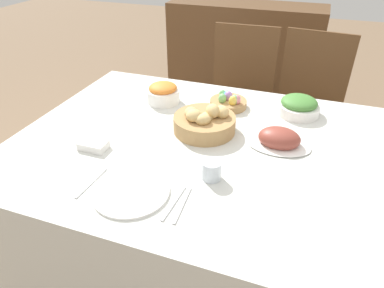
{
  "coord_description": "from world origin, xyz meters",
  "views": [
    {
      "loc": [
        0.38,
        -1.16,
        1.5
      ],
      "look_at": [
        -0.0,
        -0.09,
        0.76
      ],
      "focal_mm": 32.0,
      "sensor_mm": 36.0,
      "label": 1
    }
  ],
  "objects_px": {
    "green_salad_bowl": "(299,106)",
    "knife": "(174,203)",
    "spoon": "(182,205)",
    "fork": "(92,182)",
    "egg_basket": "(229,102)",
    "carrot_bowl": "(163,93)",
    "chair_far_center": "(239,96)",
    "bread_basket": "(205,122)",
    "ham_platter": "(279,139)",
    "sideboard": "(243,55)",
    "butter_dish": "(93,145)",
    "drinking_cup": "(212,170)",
    "dinner_plate": "(131,192)",
    "chair_far_right": "(306,106)"
  },
  "relations": [
    {
      "from": "egg_basket",
      "to": "carrot_bowl",
      "type": "xyz_separation_m",
      "value": [
        -0.33,
        -0.05,
        0.02
      ]
    },
    {
      "from": "fork",
      "to": "green_salad_bowl",
      "type": "bearing_deg",
      "value": 54.01
    },
    {
      "from": "fork",
      "to": "egg_basket",
      "type": "bearing_deg",
      "value": 70.8
    },
    {
      "from": "ham_platter",
      "to": "butter_dish",
      "type": "bearing_deg",
      "value": -158.57
    },
    {
      "from": "sideboard",
      "to": "butter_dish",
      "type": "bearing_deg",
      "value": -94.39
    },
    {
      "from": "fork",
      "to": "drinking_cup",
      "type": "height_order",
      "value": "drinking_cup"
    },
    {
      "from": "drinking_cup",
      "to": "butter_dish",
      "type": "height_order",
      "value": "drinking_cup"
    },
    {
      "from": "green_salad_bowl",
      "to": "spoon",
      "type": "distance_m",
      "value": 0.84
    },
    {
      "from": "dinner_plate",
      "to": "fork",
      "type": "relative_size",
      "value": 1.49
    },
    {
      "from": "chair_far_center",
      "to": "sideboard",
      "type": "bearing_deg",
      "value": 98.86
    },
    {
      "from": "chair_far_center",
      "to": "knife",
      "type": "xyz_separation_m",
      "value": [
        0.07,
        -1.33,
        0.21
      ]
    },
    {
      "from": "fork",
      "to": "butter_dish",
      "type": "relative_size",
      "value": 1.56
    },
    {
      "from": "sideboard",
      "to": "spoon",
      "type": "xyz_separation_m",
      "value": [
        0.29,
        -2.37,
        0.27
      ]
    },
    {
      "from": "bread_basket",
      "to": "ham_platter",
      "type": "bearing_deg",
      "value": -1.03
    },
    {
      "from": "bread_basket",
      "to": "ham_platter",
      "type": "height_order",
      "value": "bread_basket"
    },
    {
      "from": "ham_platter",
      "to": "dinner_plate",
      "type": "xyz_separation_m",
      "value": [
        -0.43,
        -0.47,
        -0.02
      ]
    },
    {
      "from": "egg_basket",
      "to": "butter_dish",
      "type": "relative_size",
      "value": 1.61
    },
    {
      "from": "dinner_plate",
      "to": "spoon",
      "type": "height_order",
      "value": "dinner_plate"
    },
    {
      "from": "bread_basket",
      "to": "dinner_plate",
      "type": "distance_m",
      "value": 0.49
    },
    {
      "from": "bread_basket",
      "to": "carrot_bowl",
      "type": "bearing_deg",
      "value": 143.71
    },
    {
      "from": "green_salad_bowl",
      "to": "drinking_cup",
      "type": "relative_size",
      "value": 2.8
    },
    {
      "from": "egg_basket",
      "to": "dinner_plate",
      "type": "bearing_deg",
      "value": -101.42
    },
    {
      "from": "ham_platter",
      "to": "dinner_plate",
      "type": "distance_m",
      "value": 0.64
    },
    {
      "from": "egg_basket",
      "to": "green_salad_bowl",
      "type": "distance_m",
      "value": 0.34
    },
    {
      "from": "green_salad_bowl",
      "to": "knife",
      "type": "xyz_separation_m",
      "value": [
        -0.33,
        -0.78,
        -0.04
      ]
    },
    {
      "from": "dinner_plate",
      "to": "butter_dish",
      "type": "xyz_separation_m",
      "value": [
        -0.27,
        0.19,
        0.01
      ]
    },
    {
      "from": "green_salad_bowl",
      "to": "drinking_cup",
      "type": "distance_m",
      "value": 0.66
    },
    {
      "from": "carrot_bowl",
      "to": "egg_basket",
      "type": "bearing_deg",
      "value": 9.41
    },
    {
      "from": "fork",
      "to": "drinking_cup",
      "type": "bearing_deg",
      "value": 26.62
    },
    {
      "from": "dinner_plate",
      "to": "butter_dish",
      "type": "height_order",
      "value": "butter_dish"
    },
    {
      "from": "green_salad_bowl",
      "to": "butter_dish",
      "type": "xyz_separation_m",
      "value": [
        -0.76,
        -0.59,
        -0.03
      ]
    },
    {
      "from": "green_salad_bowl",
      "to": "carrot_bowl",
      "type": "bearing_deg",
      "value": -171.9
    },
    {
      "from": "knife",
      "to": "drinking_cup",
      "type": "relative_size",
      "value": 2.47
    },
    {
      "from": "bread_basket",
      "to": "chair_far_right",
      "type": "bearing_deg",
      "value": 64.16
    },
    {
      "from": "spoon",
      "to": "egg_basket",
      "type": "bearing_deg",
      "value": 89.58
    },
    {
      "from": "egg_basket",
      "to": "carrot_bowl",
      "type": "height_order",
      "value": "carrot_bowl"
    },
    {
      "from": "sideboard",
      "to": "ham_platter",
      "type": "distance_m",
      "value": 2.0
    },
    {
      "from": "carrot_bowl",
      "to": "knife",
      "type": "xyz_separation_m",
      "value": [
        0.34,
        -0.69,
        -0.05
      ]
    },
    {
      "from": "egg_basket",
      "to": "knife",
      "type": "relative_size",
      "value": 1.03
    },
    {
      "from": "dinner_plate",
      "to": "drinking_cup",
      "type": "xyz_separation_m",
      "value": [
        0.23,
        0.17,
        0.03
      ]
    },
    {
      "from": "dinner_plate",
      "to": "sideboard",
      "type": "bearing_deg",
      "value": 92.57
    },
    {
      "from": "sideboard",
      "to": "butter_dish",
      "type": "relative_size",
      "value": 12.05
    },
    {
      "from": "chair_far_center",
      "to": "bread_basket",
      "type": "xyz_separation_m",
      "value": [
        0.02,
        -0.86,
        0.26
      ]
    },
    {
      "from": "chair_far_center",
      "to": "carrot_bowl",
      "type": "height_order",
      "value": "chair_far_center"
    },
    {
      "from": "ham_platter",
      "to": "knife",
      "type": "relative_size",
      "value": 1.5
    },
    {
      "from": "ham_platter",
      "to": "carrot_bowl",
      "type": "relative_size",
      "value": 1.58
    },
    {
      "from": "chair_far_center",
      "to": "carrot_bowl",
      "type": "bearing_deg",
      "value": -113.98
    },
    {
      "from": "spoon",
      "to": "knife",
      "type": "bearing_deg",
      "value": 176.76
    },
    {
      "from": "sideboard",
      "to": "ham_platter",
      "type": "bearing_deg",
      "value": -74.15
    },
    {
      "from": "ham_platter",
      "to": "carrot_bowl",
      "type": "bearing_deg",
      "value": 160.37
    }
  ]
}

